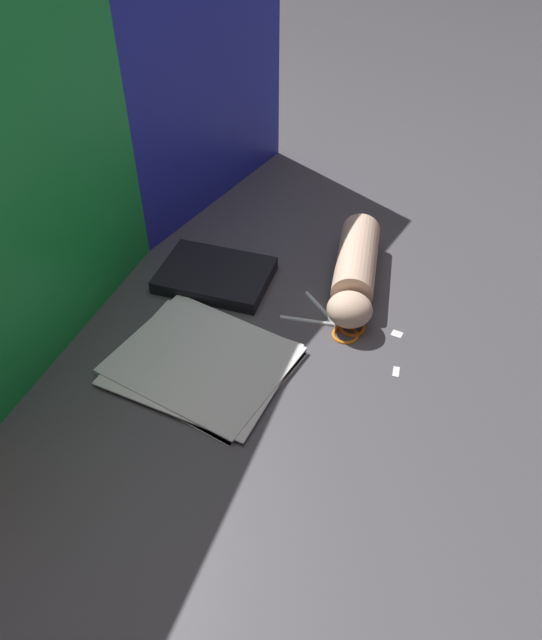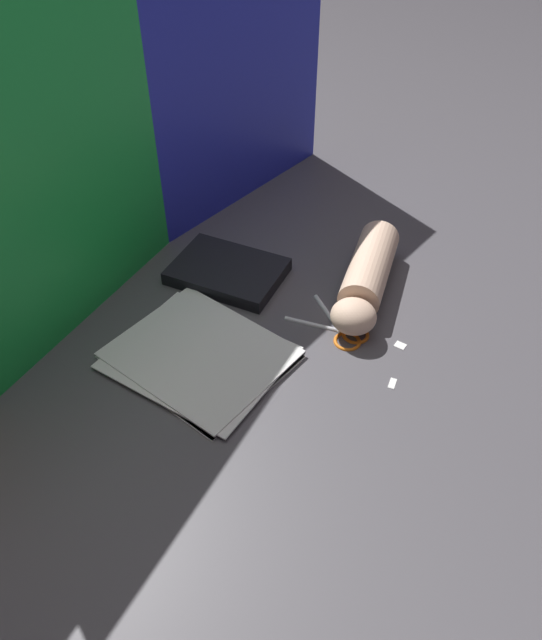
{
  "view_description": "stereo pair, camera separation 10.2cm",
  "coord_description": "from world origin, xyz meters",
  "px_view_note": "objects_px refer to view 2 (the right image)",
  "views": [
    {
      "loc": [
        -0.74,
        -0.36,
        0.79
      ],
      "look_at": [
        -0.02,
        0.0,
        0.06
      ],
      "focal_mm": 35.0,
      "sensor_mm": 36.0,
      "label": 1
    },
    {
      "loc": [
        -0.68,
        -0.45,
        0.79
      ],
      "look_at": [
        -0.02,
        0.0,
        0.06
      ],
      "focal_mm": 35.0,
      "sensor_mm": 36.0,
      "label": 2
    }
  ],
  "objects_px": {
    "paper_stack": "(200,355)",
    "hand_forearm": "(366,278)",
    "scissors": "(341,330)",
    "book_closed": "(228,271)"
  },
  "relations": [
    {
      "from": "hand_forearm",
      "to": "paper_stack",
      "type": "bearing_deg",
      "value": 154.04
    },
    {
      "from": "book_closed",
      "to": "scissors",
      "type": "xyz_separation_m",
      "value": [
        -0.01,
        -0.27,
        -0.01
      ]
    },
    {
      "from": "hand_forearm",
      "to": "book_closed",
      "type": "bearing_deg",
      "value": 113.35
    },
    {
      "from": "scissors",
      "to": "hand_forearm",
      "type": "distance_m",
      "value": 0.13
    },
    {
      "from": "scissors",
      "to": "book_closed",
      "type": "bearing_deg",
      "value": 87.55
    },
    {
      "from": "paper_stack",
      "to": "scissors",
      "type": "xyz_separation_m",
      "value": [
        0.2,
        -0.17,
        -0.0
      ]
    },
    {
      "from": "paper_stack",
      "to": "scissors",
      "type": "bearing_deg",
      "value": -40.93
    },
    {
      "from": "book_closed",
      "to": "hand_forearm",
      "type": "xyz_separation_m",
      "value": [
        0.11,
        -0.26,
        0.03
      ]
    },
    {
      "from": "paper_stack",
      "to": "hand_forearm",
      "type": "distance_m",
      "value": 0.36
    },
    {
      "from": "book_closed",
      "to": "paper_stack",
      "type": "bearing_deg",
      "value": -154.83
    }
  ]
}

